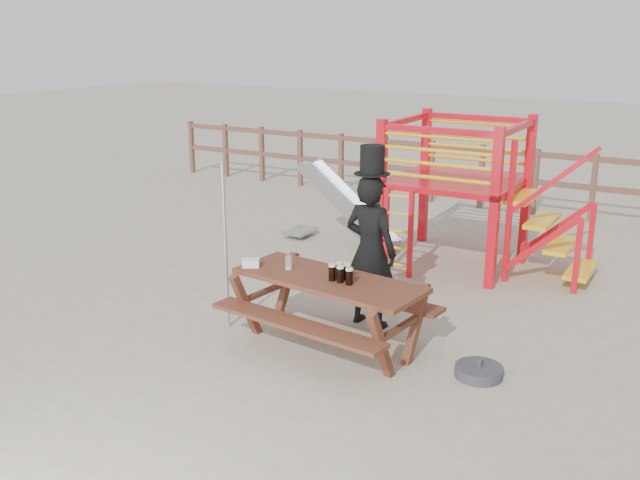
# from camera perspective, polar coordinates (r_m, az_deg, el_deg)

# --- Properties ---
(ground) EXTENTS (60.00, 60.00, 0.00)m
(ground) POSITION_cam_1_polar(r_m,az_deg,el_deg) (7.58, -0.44, -8.86)
(ground) COLOR #B5A78D
(ground) RESTS_ON ground
(back_fence) EXTENTS (15.09, 0.09, 1.20)m
(back_fence) POSITION_cam_1_polar(r_m,az_deg,el_deg) (13.59, 14.83, 5.28)
(back_fence) COLOR brown
(back_fence) RESTS_ON ground
(playground_fort) EXTENTS (4.71, 1.84, 2.10)m
(playground_fort) POSITION_cam_1_polar(r_m,az_deg,el_deg) (10.29, 10.39, 4.01)
(playground_fort) COLOR red
(playground_fort) RESTS_ON ground
(picnic_table) EXTENTS (2.17, 1.62, 0.78)m
(picnic_table) POSITION_cam_1_polar(r_m,az_deg,el_deg) (7.46, 0.68, -5.14)
(picnic_table) COLOR brown
(picnic_table) RESTS_ON ground
(man_with_hat) EXTENTS (0.68, 0.49, 2.06)m
(man_with_hat) POSITION_cam_1_polar(r_m,az_deg,el_deg) (7.94, 4.06, -0.57)
(man_with_hat) COLOR black
(man_with_hat) RESTS_ON ground
(metal_pole) EXTENTS (0.04, 0.04, 1.90)m
(metal_pole) POSITION_cam_1_polar(r_m,az_deg,el_deg) (7.92, -7.59, -0.52)
(metal_pole) COLOR #B2B2B7
(metal_pole) RESTS_ON ground
(parasol_base) EXTENTS (0.47, 0.47, 0.20)m
(parasol_base) POSITION_cam_1_polar(r_m,az_deg,el_deg) (7.20, 12.59, -10.22)
(parasol_base) COLOR #36363B
(parasol_base) RESTS_ON ground
(paper_bag) EXTENTS (0.23, 0.21, 0.08)m
(paper_bag) POSITION_cam_1_polar(r_m,az_deg,el_deg) (7.73, -5.55, -1.83)
(paper_bag) COLOR white
(paper_bag) RESTS_ON picnic_table
(stout_pints) EXTENTS (0.28, 0.20, 0.17)m
(stout_pints) POSITION_cam_1_polar(r_m,az_deg,el_deg) (7.25, 1.74, -2.65)
(stout_pints) COLOR black
(stout_pints) RESTS_ON picnic_table
(empty_glasses) EXTENTS (0.07, 0.07, 0.15)m
(empty_glasses) POSITION_cam_1_polar(r_m,az_deg,el_deg) (7.61, -2.53, -1.85)
(empty_glasses) COLOR silver
(empty_glasses) RESTS_ON picnic_table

